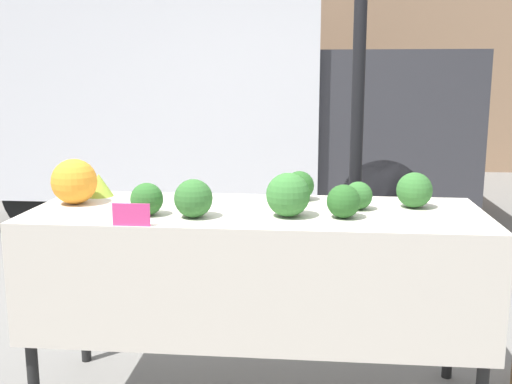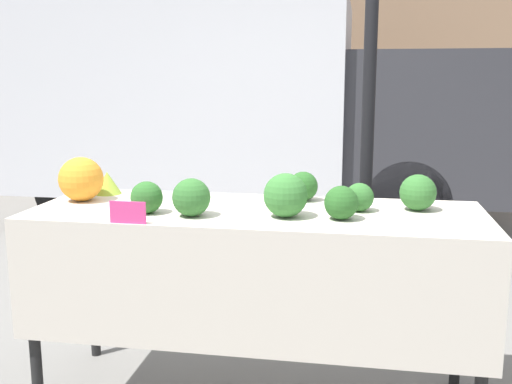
% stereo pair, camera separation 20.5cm
% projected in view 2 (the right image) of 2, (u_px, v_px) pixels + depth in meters
% --- Properties ---
extents(tent_pole, '(0.07, 0.07, 2.29)m').
position_uv_depth(tent_pole, '(367.00, 144.00, 3.23)').
color(tent_pole, black).
rests_on(tent_pole, ground_plane).
extents(parked_truck, '(4.89, 2.30, 2.27)m').
position_uv_depth(parked_truck, '(239.00, 102.00, 6.48)').
color(parked_truck, silver).
rests_on(parked_truck, ground_plane).
extents(market_table, '(2.01, 0.71, 0.92)m').
position_uv_depth(market_table, '(253.00, 242.00, 2.62)').
color(market_table, beige).
rests_on(market_table, ground_plane).
extents(orange_cauliflower, '(0.21, 0.21, 0.21)m').
position_uv_depth(orange_cauliflower, '(81.00, 179.00, 2.83)').
color(orange_cauliflower, orange).
rests_on(orange_cauliflower, market_table).
extents(romanesco_head, '(0.14, 0.14, 0.11)m').
position_uv_depth(romanesco_head, '(107.00, 183.00, 3.02)').
color(romanesco_head, '#93B238').
rests_on(romanesco_head, market_table).
extents(broccoli_head_0, '(0.19, 0.19, 0.19)m').
position_uv_depth(broccoli_head_0, '(286.00, 195.00, 2.51)').
color(broccoli_head_0, '#387533').
rests_on(broccoli_head_0, market_table).
extents(broccoli_head_1, '(0.14, 0.14, 0.14)m').
position_uv_depth(broccoli_head_1, '(147.00, 197.00, 2.58)').
color(broccoli_head_1, '#2D6628').
rests_on(broccoli_head_1, market_table).
extents(broccoli_head_2, '(0.14, 0.14, 0.14)m').
position_uv_depth(broccoli_head_2, '(341.00, 203.00, 2.47)').
color(broccoli_head_2, '#285B23').
rests_on(broccoli_head_2, market_table).
extents(broccoli_head_3, '(0.16, 0.16, 0.16)m').
position_uv_depth(broccoli_head_3, '(191.00, 197.00, 2.52)').
color(broccoli_head_3, '#336B2D').
rests_on(broccoli_head_3, market_table).
extents(broccoli_head_4, '(0.13, 0.13, 0.13)m').
position_uv_depth(broccoli_head_4, '(359.00, 197.00, 2.62)').
color(broccoli_head_4, '#336B2D').
rests_on(broccoli_head_4, market_table).
extents(broccoli_head_5, '(0.16, 0.16, 0.16)m').
position_uv_depth(broccoli_head_5, '(418.00, 193.00, 2.64)').
color(broccoli_head_5, '#336B2D').
rests_on(broccoli_head_5, market_table).
extents(broccoli_head_6, '(0.14, 0.14, 0.14)m').
position_uv_depth(broccoli_head_6, '(303.00, 186.00, 2.84)').
color(broccoli_head_6, '#285B23').
rests_on(broccoli_head_6, market_table).
extents(price_sign, '(0.15, 0.01, 0.09)m').
position_uv_depth(price_sign, '(128.00, 213.00, 2.40)').
color(price_sign, '#E53D84').
rests_on(price_sign, market_table).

